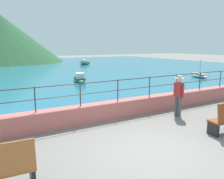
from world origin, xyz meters
The scene contains 9 objects.
ground_plane centered at (0.00, 0.00, 0.00)m, with size 120.00×120.00×0.00m, color slate.
promenade_wall centered at (0.00, 3.20, 0.35)m, with size 20.00×0.56×0.70m, color #BC605B.
railing centered at (0.00, 3.20, 1.32)m, with size 18.44×0.04×0.90m.
lake_water centered at (0.00, 25.84, 0.03)m, with size 64.00×44.32×0.06m, color #236B89.
hill_main centered at (-0.02, 40.58, 4.17)m, with size 21.16×21.16×8.35m, color #285633.
person_walking centered at (3.11, 2.01, 0.98)m, with size 0.38×0.57×1.75m.
boat_1 centered at (10.21, 27.97, 0.33)m, with size 2.45×1.90×0.76m.
boat_3 centered at (13.60, 9.61, 0.26)m, with size 1.57×2.47×1.65m.
boat_4 centered at (2.98, 12.52, 0.33)m, with size 1.43×2.45×0.76m.
Camera 1 is at (-4.18, -4.93, 3.00)m, focal length 37.67 mm.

